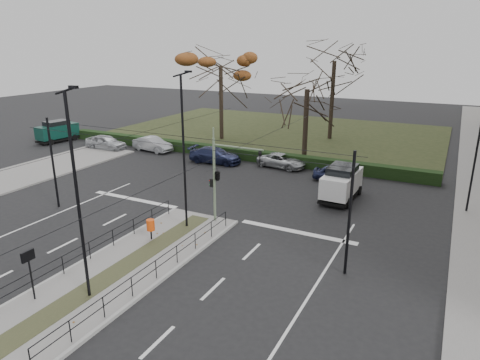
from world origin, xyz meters
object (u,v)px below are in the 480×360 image
object	(u,v)px
streetlamp_sidewalk	(478,143)
parked_car_second	(153,144)
parked_car_third	(215,155)
info_panel	(29,261)
rust_tree	(221,66)
litter_bin	(151,225)
parked_car_fourth	(282,161)
traffic_light	(219,174)
parked_car_first	(106,142)
bare_tree_near	(307,95)
green_van	(57,131)
streetlamp_median_near	(78,197)
parked_car_fifth	(336,174)
bare_tree_center	(334,67)
streetlamp_median_far	(184,151)
white_van	(342,182)

from	to	relation	value
streetlamp_sidewalk	parked_car_second	world-z (taller)	streetlamp_sidewalk
parked_car_second	parked_car_third	distance (m)	7.91
info_panel	rust_tree	xyz separation A→B (m)	(-8.69, 31.61, 6.21)
litter_bin	parked_car_fourth	bearing A→B (deg)	86.98
traffic_light	parked_car_first	distance (m)	22.81
traffic_light	bare_tree_near	distance (m)	15.90
green_van	parked_car_third	bearing A→B (deg)	0.89
info_panel	streetlamp_median_near	xyz separation A→B (m)	(1.89, 1.23, 2.73)
parked_car_third	parked_car_fourth	size ratio (longest dim) A/B	1.12
streetlamp_sidewalk	parked_car_fourth	bearing A→B (deg)	162.66
parked_car_second	bare_tree_near	size ratio (longest dim) A/B	0.50
litter_bin	parked_car_fourth	world-z (taller)	litter_bin
parked_car_fifth	bare_tree_center	bearing A→B (deg)	14.46
parked_car_second	parked_car_fifth	size ratio (longest dim) A/B	1.20
traffic_light	bare_tree_near	world-z (taller)	bare_tree_near
traffic_light	parked_car_fourth	xyz separation A→B (m)	(-1.19, 13.19, -2.51)
streetlamp_sidewalk	streetlamp_median_far	bearing A→B (deg)	-145.33
streetlamp_median_far	bare_tree_center	world-z (taller)	bare_tree_center
rust_tree	bare_tree_near	distance (m)	12.86
white_van	parked_car_first	bearing A→B (deg)	171.79
traffic_light	streetlamp_median_near	xyz separation A→B (m)	(-0.94, -9.54, 1.52)
white_van	parked_car_second	bearing A→B (deg)	165.65
white_van	rust_tree	size ratio (longest dim) A/B	0.43
info_panel	parked_car_first	xyz separation A→B (m)	(-16.89, 21.97, -1.14)
streetlamp_median_near	streetlamp_median_far	xyz separation A→B (m)	(-0.37, 8.00, 0.05)
info_panel	parked_car_fifth	bearing A→B (deg)	72.45
white_van	bare_tree_center	distance (m)	21.03
streetlamp_median_near	parked_car_fifth	distance (m)	21.89
white_van	rust_tree	distance (m)	22.65
parked_car_fourth	white_van	bearing A→B (deg)	-123.57
parked_car_third	bare_tree_near	distance (m)	9.78
streetlamp_median_near	green_van	size ratio (longest dim) A/B	1.87
parked_car_fourth	green_van	xyz separation A→B (m)	(-25.90, -1.65, 0.62)
litter_bin	parked_car_first	bearing A→B (deg)	139.45
streetlamp_median_far	streetlamp_sidewalk	world-z (taller)	streetlamp_median_far
info_panel	white_van	xyz separation A→B (m)	(8.33, 18.33, -0.65)
traffic_light	green_van	bearing A→B (deg)	156.92
parked_car_fourth	white_van	distance (m)	8.76
parked_car_first	green_van	distance (m)	7.38
streetlamp_sidewalk	parked_car_fifth	distance (m)	10.43
traffic_light	streetlamp_median_near	world-z (taller)	streetlamp_median_near
streetlamp_median_far	green_van	world-z (taller)	streetlamp_median_far
parked_car_fifth	parked_car_first	bearing A→B (deg)	87.36
bare_tree_center	parked_car_fifth	size ratio (longest dim) A/B	3.13
parked_car_first	white_van	xyz separation A→B (m)	(25.22, -3.64, 0.49)
traffic_light	info_panel	distance (m)	11.21
streetlamp_median_near	rust_tree	size ratio (longest dim) A/B	0.84
traffic_light	white_van	world-z (taller)	traffic_light
litter_bin	parked_car_first	world-z (taller)	parked_car_first
parked_car_third	white_van	bearing A→B (deg)	-113.28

